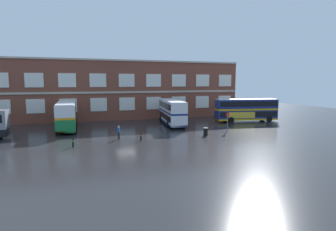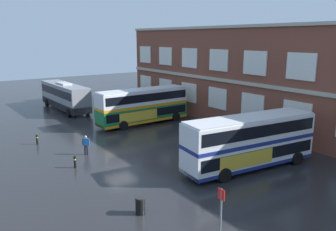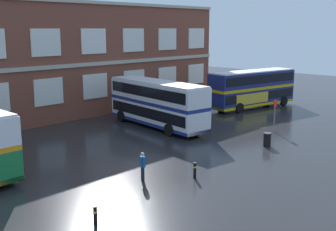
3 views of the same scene
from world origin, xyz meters
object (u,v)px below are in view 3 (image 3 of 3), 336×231
at_px(double_decker_far, 252,88).
at_px(safety_bollard_east, 95,216).
at_px(bus_stand_flag, 275,113).
at_px(station_litter_bin, 267,140).
at_px(safety_bollard_west, 195,170).
at_px(double_decker_middle, 157,103).
at_px(waiting_passenger, 143,165).

xyz_separation_m(double_decker_far, safety_bollard_east, (-29.38, -10.59, -1.66)).
bearing_deg(bus_stand_flag, station_litter_bin, -156.26).
distance_m(bus_stand_flag, station_litter_bin, 4.98).
bearing_deg(bus_stand_flag, safety_bollard_east, -171.46).
height_order(double_decker_far, station_litter_bin, double_decker_far).
distance_m(safety_bollard_west, safety_bollard_east, 7.78).
distance_m(double_decker_far, bus_stand_flag, 11.13).
xyz_separation_m(double_decker_middle, station_litter_bin, (1.05, -10.44, -1.63)).
relative_size(waiting_passenger, station_litter_bin, 1.65).
height_order(double_decker_middle, safety_bollard_west, double_decker_middle).
distance_m(bus_stand_flag, safety_bollard_west, 13.63).
relative_size(station_litter_bin, safety_bollard_west, 1.08).
bearing_deg(safety_bollard_west, double_decker_middle, 54.19).
bearing_deg(station_litter_bin, safety_bollard_west, -177.00).
xyz_separation_m(bus_stand_flag, safety_bollard_east, (-21.10, -3.17, -1.14)).
bearing_deg(safety_bollard_west, bus_stand_flag, 10.28).
bearing_deg(double_decker_middle, safety_bollard_west, -125.81).
bearing_deg(waiting_passenger, safety_bollard_east, -153.66).
distance_m(bus_stand_flag, safety_bollard_east, 21.37).
distance_m(double_decker_far, waiting_passenger, 25.31).
distance_m(waiting_passenger, station_litter_bin, 11.38).
bearing_deg(waiting_passenger, double_decker_far, 18.28).
relative_size(double_decker_middle, bus_stand_flag, 4.17).
height_order(station_litter_bin, safety_bollard_west, station_litter_bin).
height_order(double_decker_far, waiting_passenger, double_decker_far).
bearing_deg(double_decker_far, bus_stand_flag, -138.13).
xyz_separation_m(double_decker_far, waiting_passenger, (-24.01, -7.93, -1.22)).
height_order(safety_bollard_west, safety_bollard_east, same).
bearing_deg(waiting_passenger, safety_bollard_west, -38.93).
xyz_separation_m(double_decker_middle, bus_stand_flag, (5.49, -8.48, -0.51)).
height_order(double_decker_middle, bus_stand_flag, double_decker_middle).
bearing_deg(double_decker_far, safety_bollard_east, -160.18).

